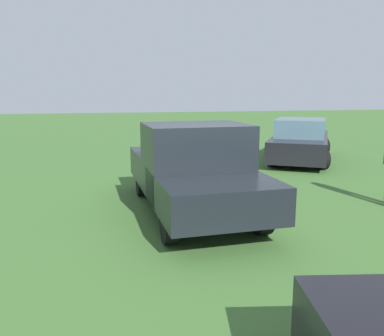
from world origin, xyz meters
The scene contains 3 objects.
ground_plane centered at (0.00, 0.00, 0.00)m, with size 80.00×80.00×0.00m, color #3D662D.
pickup_truck centered at (-0.55, -0.19, 0.93)m, with size 4.88×2.05×1.80m.
sedan_far centered at (-5.71, 4.89, 0.69)m, with size 4.94×4.01×1.48m.
Camera 1 is at (6.88, -1.98, 2.39)m, focal length 37.19 mm.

